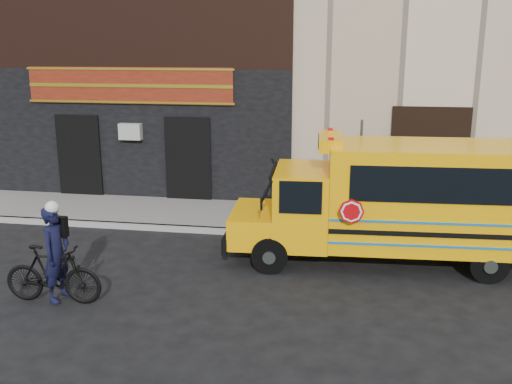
{
  "coord_description": "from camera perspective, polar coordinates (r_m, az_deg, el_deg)",
  "views": [
    {
      "loc": [
        1.72,
        -11.41,
        4.83
      ],
      "look_at": [
        -0.48,
        1.85,
        1.37
      ],
      "focal_mm": 40.0,
      "sensor_mm": 36.0,
      "label": 1
    }
  ],
  "objects": [
    {
      "name": "cyclist",
      "position": [
        11.6,
        -19.33,
        -6.07
      ],
      "size": [
        0.52,
        0.72,
        1.86
      ],
      "primitive_type": "imported",
      "rotation": [
        0.0,
        0.0,
        1.46
      ],
      "color": "black",
      "rests_on": "ground"
    },
    {
      "name": "sidewalk",
      "position": [
        16.31,
        2.97,
        -2.55
      ],
      "size": [
        40.0,
        3.0,
        0.15
      ],
      "primitive_type": "cube",
      "color": "slate",
      "rests_on": "ground"
    },
    {
      "name": "building",
      "position": [
        21.97,
        5.05,
        17.75
      ],
      "size": [
        20.0,
        10.7,
        12.0
      ],
      "color": "beige",
      "rests_on": "sidewalk"
    },
    {
      "name": "ground",
      "position": [
        12.51,
        0.8,
        -8.29
      ],
      "size": [
        120.0,
        120.0,
        0.0
      ],
      "primitive_type": "plane",
      "color": "black",
      "rests_on": "ground"
    },
    {
      "name": "school_bus",
      "position": [
        13.15,
        14.17,
        -0.65
      ],
      "size": [
        7.0,
        2.64,
        2.92
      ],
      "color": "black",
      "rests_on": "ground"
    },
    {
      "name": "sign_pole",
      "position": [
        14.53,
        10.34,
        1.73
      ],
      "size": [
        0.11,
        0.26,
        3.07
      ],
      "color": "#434B45",
      "rests_on": "ground"
    },
    {
      "name": "bicycle",
      "position": [
        11.7,
        -19.65,
        -7.75
      ],
      "size": [
        1.94,
        0.6,
        1.16
      ],
      "primitive_type": "imported",
      "rotation": [
        0.0,
        0.0,
        1.6
      ],
      "color": "black",
      "rests_on": "ground"
    },
    {
      "name": "curb",
      "position": [
        14.89,
        2.31,
        -4.21
      ],
      "size": [
        40.0,
        0.2,
        0.15
      ],
      "primitive_type": "cube",
      "color": "#9C9B96",
      "rests_on": "ground"
    }
  ]
}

